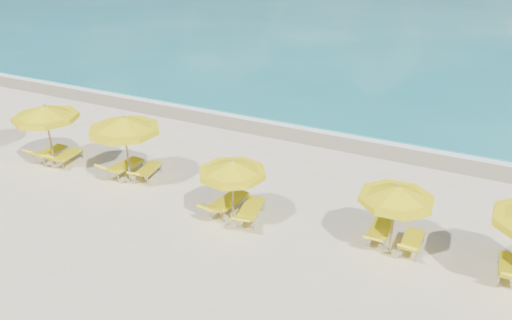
% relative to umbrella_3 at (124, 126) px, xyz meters
% --- Properties ---
extents(ground_plane, '(120.00, 120.00, 0.00)m').
position_rel_umbrella_3_xyz_m(ground_plane, '(4.40, -0.12, -2.16)').
color(ground_plane, beige).
extents(ocean, '(120.00, 80.00, 0.30)m').
position_rel_umbrella_3_xyz_m(ocean, '(4.40, 47.88, -2.16)').
color(ocean, '#16777C').
rests_on(ocean, ground).
extents(wet_sand_band, '(120.00, 2.60, 0.01)m').
position_rel_umbrella_3_xyz_m(wet_sand_band, '(4.40, 7.28, -2.16)').
color(wet_sand_band, tan).
rests_on(wet_sand_band, ground).
extents(foam_line, '(120.00, 1.20, 0.03)m').
position_rel_umbrella_3_xyz_m(foam_line, '(4.40, 8.08, -2.16)').
color(foam_line, white).
rests_on(foam_line, ground).
extents(whitecap_near, '(14.00, 0.36, 0.05)m').
position_rel_umbrella_3_xyz_m(whitecap_near, '(-1.60, 16.88, -2.16)').
color(whitecap_near, white).
rests_on(whitecap_near, ground).
extents(umbrella_2, '(2.42, 2.42, 2.45)m').
position_rel_umbrella_3_xyz_m(umbrella_2, '(-3.57, -0.20, -0.07)').
color(umbrella_2, '#9F854F').
rests_on(umbrella_2, ground).
extents(umbrella_3, '(3.14, 3.14, 2.53)m').
position_rel_umbrella_3_xyz_m(umbrella_3, '(0.00, 0.00, 0.00)').
color(umbrella_3, '#9F854F').
rests_on(umbrella_3, ground).
extents(umbrella_4, '(2.44, 2.44, 2.12)m').
position_rel_umbrella_3_xyz_m(umbrella_4, '(4.63, -0.66, -0.35)').
color(umbrella_4, '#9F854F').
rests_on(umbrella_4, ground).
extents(umbrella_5, '(2.65, 2.65, 2.11)m').
position_rel_umbrella_3_xyz_m(umbrella_5, '(9.36, -0.03, -0.36)').
color(umbrella_5, '#9F854F').
rests_on(umbrella_5, ground).
extents(lounger_2_left, '(0.59, 1.69, 0.80)m').
position_rel_umbrella_3_xyz_m(lounger_2_left, '(-4.02, 0.02, -1.95)').
color(lounger_2_left, '#A5A8AD').
rests_on(lounger_2_left, ground).
extents(lounger_2_right, '(0.75, 1.72, 0.78)m').
position_rel_umbrella_3_xyz_m(lounger_2_right, '(-3.15, 0.06, -1.95)').
color(lounger_2_right, '#A5A8AD').
rests_on(lounger_2_right, ground).
extents(lounger_3_left, '(0.79, 1.91, 0.84)m').
position_rel_umbrella_3_xyz_m(lounger_3_left, '(-0.50, 0.29, -1.93)').
color(lounger_3_left, '#A5A8AD').
rests_on(lounger_3_left, ground).
extents(lounger_3_right, '(0.82, 1.73, 0.69)m').
position_rel_umbrella_3_xyz_m(lounger_3_right, '(0.41, 0.50, -1.96)').
color(lounger_3_right, '#A5A8AD').
rests_on(lounger_3_right, ground).
extents(lounger_4_left, '(0.87, 2.03, 0.75)m').
position_rel_umbrella_3_xyz_m(lounger_4_left, '(4.22, -0.26, -1.93)').
color(lounger_4_left, '#A5A8AD').
rests_on(lounger_4_left, ground).
extents(lounger_4_right, '(0.96, 1.95, 0.71)m').
position_rel_umbrella_3_xyz_m(lounger_4_right, '(5.08, -0.36, -1.94)').
color(lounger_4_right, '#A5A8AD').
rests_on(lounger_4_right, ground).
extents(lounger_5_left, '(0.61, 1.75, 0.69)m').
position_rel_umbrella_3_xyz_m(lounger_5_left, '(8.97, 0.36, -1.95)').
color(lounger_5_left, '#A5A8AD').
rests_on(lounger_5_left, ground).
extents(lounger_5_right, '(0.55, 1.58, 0.73)m').
position_rel_umbrella_3_xyz_m(lounger_5_right, '(9.91, 0.21, -1.96)').
color(lounger_5_right, '#A5A8AD').
rests_on(lounger_5_right, ground).
extents(lounger_6_left, '(0.60, 1.63, 0.76)m').
position_rel_umbrella_3_xyz_m(lounger_6_left, '(12.42, 0.11, -1.95)').
color(lounger_6_left, '#A5A8AD').
rests_on(lounger_6_left, ground).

